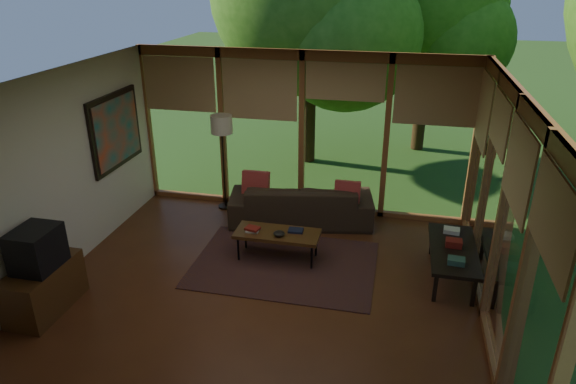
% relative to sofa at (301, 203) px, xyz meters
% --- Properties ---
extents(floor, '(5.50, 5.50, 0.00)m').
position_rel_sofa_xyz_m(floor, '(-0.10, -2.00, -0.34)').
color(floor, brown).
rests_on(floor, ground).
extents(ceiling, '(5.50, 5.50, 0.00)m').
position_rel_sofa_xyz_m(ceiling, '(-0.10, -2.00, 2.36)').
color(ceiling, silver).
rests_on(ceiling, ground).
extents(wall_left, '(0.04, 5.00, 2.70)m').
position_rel_sofa_xyz_m(wall_left, '(-2.85, -2.00, 1.01)').
color(wall_left, silver).
rests_on(wall_left, ground).
extents(wall_front, '(5.50, 0.04, 2.70)m').
position_rel_sofa_xyz_m(wall_front, '(-0.10, -4.50, 1.01)').
color(wall_front, silver).
rests_on(wall_front, ground).
extents(window_wall_back, '(5.50, 0.12, 2.70)m').
position_rel_sofa_xyz_m(window_wall_back, '(-0.10, 0.50, 1.01)').
color(window_wall_back, '#9A5B30').
rests_on(window_wall_back, ground).
extents(window_wall_right, '(0.12, 5.00, 2.70)m').
position_rel_sofa_xyz_m(window_wall_right, '(2.65, -2.00, 1.01)').
color(window_wall_right, '#9A5B30').
rests_on(window_wall_right, ground).
extents(tree_ne, '(3.10, 3.10, 4.76)m').
position_rel_sofa_xyz_m(tree_ne, '(1.90, 4.38, 2.86)').
color(tree_ne, '#362513').
rests_on(tree_ne, ground).
extents(rug, '(2.54, 1.80, 0.01)m').
position_rel_sofa_xyz_m(rug, '(0.04, -1.39, -0.33)').
color(rug, brown).
rests_on(rug, floor).
extents(sofa, '(2.42, 1.29, 0.67)m').
position_rel_sofa_xyz_m(sofa, '(0.00, 0.00, 0.00)').
color(sofa, '#34261A').
rests_on(sofa, floor).
extents(pillow_left, '(0.44, 0.23, 0.46)m').
position_rel_sofa_xyz_m(pillow_left, '(-0.75, -0.05, 0.26)').
color(pillow_left, maroon).
rests_on(pillow_left, sofa).
extents(pillow_right, '(0.40, 0.21, 0.42)m').
position_rel_sofa_xyz_m(pillow_right, '(0.75, -0.05, 0.24)').
color(pillow_right, maroon).
rests_on(pillow_right, sofa).
extents(ct_book_lower, '(0.19, 0.15, 0.03)m').
position_rel_sofa_xyz_m(ct_book_lower, '(-0.45, -1.30, 0.10)').
color(ct_book_lower, beige).
rests_on(ct_book_lower, coffee_table).
extents(ct_book_upper, '(0.22, 0.19, 0.03)m').
position_rel_sofa_xyz_m(ct_book_upper, '(-0.45, -1.30, 0.14)').
color(ct_book_upper, maroon).
rests_on(ct_book_upper, coffee_table).
extents(ct_book_side, '(0.22, 0.17, 0.03)m').
position_rel_sofa_xyz_m(ct_book_side, '(0.15, -1.17, 0.10)').
color(ct_book_side, black).
rests_on(ct_book_side, coffee_table).
extents(ct_bowl, '(0.16, 0.16, 0.07)m').
position_rel_sofa_xyz_m(ct_bowl, '(-0.05, -1.35, 0.13)').
color(ct_bowl, black).
rests_on(ct_bowl, coffee_table).
extents(media_cabinet, '(0.50, 1.00, 0.60)m').
position_rel_sofa_xyz_m(media_cabinet, '(-2.57, -3.03, -0.04)').
color(media_cabinet, '#523016').
rests_on(media_cabinet, floor).
extents(television, '(0.45, 0.55, 0.50)m').
position_rel_sofa_xyz_m(television, '(-2.55, -3.03, 0.51)').
color(television, black).
rests_on(television, media_cabinet).
extents(console_book_a, '(0.22, 0.17, 0.08)m').
position_rel_sofa_xyz_m(console_book_a, '(2.30, -1.63, 0.16)').
color(console_book_a, '#31554A').
rests_on(console_book_a, side_console).
extents(console_book_b, '(0.22, 0.16, 0.10)m').
position_rel_sofa_xyz_m(console_book_b, '(2.30, -1.18, 0.17)').
color(console_book_b, maroon).
rests_on(console_book_b, side_console).
extents(console_book_c, '(0.23, 0.18, 0.06)m').
position_rel_sofa_xyz_m(console_book_c, '(2.30, -0.78, 0.15)').
color(console_book_c, beige).
rests_on(console_book_c, side_console).
extents(floor_lamp, '(0.36, 0.36, 1.65)m').
position_rel_sofa_xyz_m(floor_lamp, '(-1.40, 0.25, 1.07)').
color(floor_lamp, black).
rests_on(floor_lamp, floor).
extents(coffee_table, '(1.20, 0.50, 0.43)m').
position_rel_sofa_xyz_m(coffee_table, '(-0.10, -1.25, 0.06)').
color(coffee_table, '#523016').
rests_on(coffee_table, floor).
extents(side_console, '(0.60, 1.40, 0.46)m').
position_rel_sofa_xyz_m(side_console, '(2.30, -1.23, 0.07)').
color(side_console, black).
rests_on(side_console, floor).
extents(wall_painting, '(0.06, 1.35, 1.15)m').
position_rel_sofa_xyz_m(wall_painting, '(-2.81, -0.60, 1.21)').
color(wall_painting, black).
rests_on(wall_painting, wall_left).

